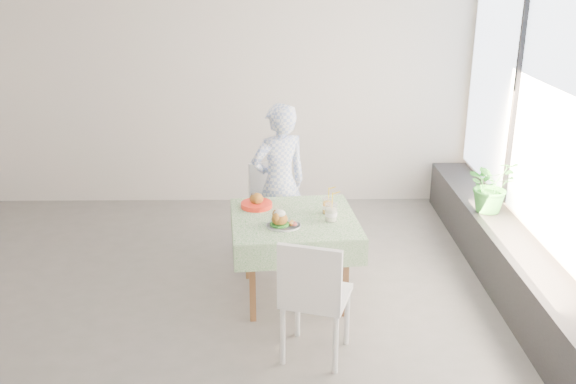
{
  "coord_description": "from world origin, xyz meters",
  "views": [
    {
      "loc": [
        0.76,
        -4.96,
        2.77
      ],
      "look_at": [
        0.83,
        0.11,
        0.95
      ],
      "focal_mm": 40.0,
      "sensor_mm": 36.0,
      "label": 1
    }
  ],
  "objects_px": {
    "main_dish": "(282,221)",
    "chair_near": "(315,320)",
    "cafe_table": "(294,248)",
    "diner": "(279,184)",
    "juice_cup_orange": "(328,206)",
    "potted_plant": "(491,185)",
    "chair_far": "(277,228)"
  },
  "relations": [
    {
      "from": "cafe_table",
      "to": "diner",
      "type": "xyz_separation_m",
      "value": [
        -0.12,
        0.75,
        0.32
      ]
    },
    {
      "from": "chair_far",
      "to": "juice_cup_orange",
      "type": "xyz_separation_m",
      "value": [
        0.44,
        -0.76,
        0.52
      ]
    },
    {
      "from": "diner",
      "to": "main_dish",
      "type": "height_order",
      "value": "diner"
    },
    {
      "from": "cafe_table",
      "to": "main_dish",
      "type": "relative_size",
      "value": 3.94
    },
    {
      "from": "main_dish",
      "to": "potted_plant",
      "type": "bearing_deg",
      "value": 25.22
    },
    {
      "from": "chair_near",
      "to": "potted_plant",
      "type": "bearing_deg",
      "value": 43.12
    },
    {
      "from": "main_dish",
      "to": "chair_near",
      "type": "bearing_deg",
      "value": -71.07
    },
    {
      "from": "chair_near",
      "to": "potted_plant",
      "type": "xyz_separation_m",
      "value": [
        1.77,
        1.66,
        0.47
      ]
    },
    {
      "from": "cafe_table",
      "to": "potted_plant",
      "type": "height_order",
      "value": "potted_plant"
    },
    {
      "from": "main_dish",
      "to": "juice_cup_orange",
      "type": "relative_size",
      "value": 1.03
    },
    {
      "from": "cafe_table",
      "to": "potted_plant",
      "type": "distance_m",
      "value": 2.07
    },
    {
      "from": "cafe_table",
      "to": "diner",
      "type": "distance_m",
      "value": 0.83
    },
    {
      "from": "diner",
      "to": "main_dish",
      "type": "bearing_deg",
      "value": 64.98
    },
    {
      "from": "diner",
      "to": "juice_cup_orange",
      "type": "relative_size",
      "value": 5.64
    },
    {
      "from": "chair_near",
      "to": "chair_far",
      "type": "bearing_deg",
      "value": 99.28
    },
    {
      "from": "chair_far",
      "to": "juice_cup_orange",
      "type": "bearing_deg",
      "value": -59.75
    },
    {
      "from": "cafe_table",
      "to": "juice_cup_orange",
      "type": "relative_size",
      "value": 4.08
    },
    {
      "from": "main_dish",
      "to": "potted_plant",
      "type": "xyz_separation_m",
      "value": [
        2.01,
        0.95,
        -0.03
      ]
    },
    {
      "from": "chair_far",
      "to": "diner",
      "type": "xyz_separation_m",
      "value": [
        0.03,
        -0.1,
        0.5
      ]
    },
    {
      "from": "potted_plant",
      "to": "main_dish",
      "type": "bearing_deg",
      "value": -154.78
    },
    {
      "from": "chair_far",
      "to": "chair_near",
      "type": "height_order",
      "value": "chair_near"
    },
    {
      "from": "main_dish",
      "to": "diner",
      "type": "bearing_deg",
      "value": 91.12
    },
    {
      "from": "cafe_table",
      "to": "juice_cup_orange",
      "type": "height_order",
      "value": "juice_cup_orange"
    },
    {
      "from": "main_dish",
      "to": "juice_cup_orange",
      "type": "height_order",
      "value": "juice_cup_orange"
    },
    {
      "from": "cafe_table",
      "to": "chair_far",
      "type": "height_order",
      "value": "chair_far"
    },
    {
      "from": "diner",
      "to": "cafe_table",
      "type": "bearing_deg",
      "value": 73.29
    },
    {
      "from": "main_dish",
      "to": "chair_far",
      "type": "bearing_deg",
      "value": 92.44
    },
    {
      "from": "chair_far",
      "to": "chair_near",
      "type": "distance_m",
      "value": 1.79
    },
    {
      "from": "cafe_table",
      "to": "chair_near",
      "type": "xyz_separation_m",
      "value": [
        0.14,
        -0.91,
        -0.16
      ]
    },
    {
      "from": "cafe_table",
      "to": "diner",
      "type": "bearing_deg",
      "value": 99.44
    },
    {
      "from": "diner",
      "to": "chair_near",
      "type": "bearing_deg",
      "value": 72.82
    },
    {
      "from": "chair_far",
      "to": "chair_near",
      "type": "relative_size",
      "value": 0.96
    }
  ]
}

